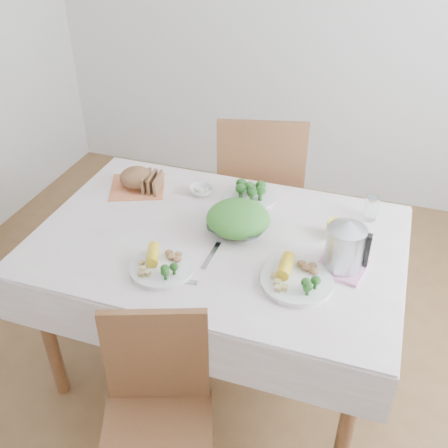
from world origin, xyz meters
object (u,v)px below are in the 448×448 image
(chair_far, at_px, (260,199))
(dinner_plate_right, at_px, (297,281))
(dining_table, at_px, (218,306))
(yellow_mug, at_px, (337,229))
(chair_near, at_px, (156,430))
(salad_bowl, at_px, (238,225))
(dinner_plate_left, at_px, (162,268))
(electric_kettle, at_px, (346,243))

(chair_far, xyz_separation_m, dinner_plate_right, (0.40, -0.99, 0.31))
(dining_table, height_order, yellow_mug, yellow_mug)
(chair_near, relative_size, chair_far, 0.82)
(dining_table, height_order, chair_far, chair_far)
(dinner_plate_right, bearing_deg, yellow_mug, 75.02)
(yellow_mug, bearing_deg, chair_far, 127.22)
(salad_bowl, xyz_separation_m, dinner_plate_left, (-0.20, -0.34, -0.02))
(yellow_mug, bearing_deg, chair_near, -116.17)
(dining_table, xyz_separation_m, salad_bowl, (0.07, 0.07, 0.42))
(dining_table, relative_size, chair_near, 1.66)
(dinner_plate_right, bearing_deg, electric_kettle, 45.06)
(chair_far, height_order, yellow_mug, chair_far)
(dining_table, distance_m, salad_bowl, 0.43)
(dining_table, distance_m, chair_far, 0.82)
(dinner_plate_left, bearing_deg, dining_table, 63.71)
(chair_far, distance_m, dinner_plate_right, 1.11)
(chair_near, bearing_deg, yellow_mug, 43.95)
(chair_far, distance_m, salad_bowl, 0.82)
(chair_near, distance_m, dinner_plate_right, 0.71)
(dinner_plate_left, bearing_deg, electric_kettle, 19.72)
(chair_near, xyz_separation_m, electric_kettle, (0.49, 0.69, 0.42))
(chair_near, bearing_deg, salad_bowl, 67.27)
(yellow_mug, xyz_separation_m, electric_kettle, (0.05, -0.20, 0.09))
(salad_bowl, bearing_deg, yellow_mug, 13.33)
(chair_far, relative_size, salad_bowl, 4.12)
(chair_far, bearing_deg, chair_near, 78.31)
(dinner_plate_left, xyz_separation_m, electric_kettle, (0.65, 0.23, 0.11))
(electric_kettle, bearing_deg, salad_bowl, 155.42)
(salad_bowl, height_order, dinner_plate_left, salad_bowl)
(salad_bowl, distance_m, electric_kettle, 0.47)
(chair_near, relative_size, dinner_plate_right, 3.13)
(dining_table, xyz_separation_m, chair_far, (-0.03, 0.81, 0.09))
(yellow_mug, height_order, electric_kettle, electric_kettle)
(dining_table, height_order, dinner_plate_right, dinner_plate_right)
(dinner_plate_left, distance_m, electric_kettle, 0.70)
(chair_near, height_order, yellow_mug, chair_near)
(dining_table, bearing_deg, salad_bowl, 45.89)
(dining_table, relative_size, chair_far, 1.36)
(chair_far, bearing_deg, yellow_mug, 113.36)
(salad_bowl, height_order, dinner_plate_right, salad_bowl)
(dining_table, xyz_separation_m, chair_near, (0.03, -0.72, 0.09))
(yellow_mug, bearing_deg, electric_kettle, -75.24)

